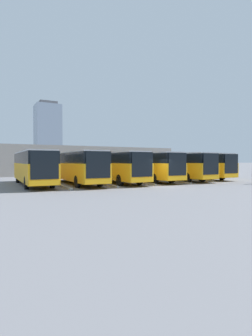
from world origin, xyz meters
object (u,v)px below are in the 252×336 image
object	(u,v)px
bus_5	(33,166)
bus_3	(113,166)
bus_1	(174,165)
bus_0	(194,165)
bus_4	(76,166)
bus_2	(144,165)

from	to	relation	value
bus_5	bus_3	bearing A→B (deg)	174.79
bus_3	bus_1	bearing A→B (deg)	179.73
bus_0	bus_5	distance (m)	20.60
bus_4	bus_5	world-z (taller)	same
bus_0	bus_2	bearing A→B (deg)	4.74
bus_0	bus_3	size ratio (longest dim) A/B	1.00
bus_1	bus_2	xyz separation A→B (m)	(4.12, -0.30, 0.00)
bus_3	bus_4	bearing A→B (deg)	-1.23
bus_1	bus_2	size ratio (longest dim) A/B	1.00
bus_2	bus_3	xyz separation A→B (m)	(4.12, 0.20, 0.00)
bus_3	bus_2	bearing A→B (deg)	-176.83
bus_3	bus_5	distance (m)	8.28
bus_4	bus_5	size ratio (longest dim) A/B	1.00
bus_2	bus_3	size ratio (longest dim) A/B	1.00
bus_2	bus_5	distance (m)	12.37
bus_3	bus_4	distance (m)	4.12
bus_1	bus_3	world-z (taller)	same
bus_3	bus_5	world-z (taller)	same
bus_1	bus_4	bearing A→B (deg)	-0.59
bus_3	bus_5	size ratio (longest dim) A/B	1.00
bus_4	bus_1	bearing A→B (deg)	179.41
bus_1	bus_2	distance (m)	4.13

